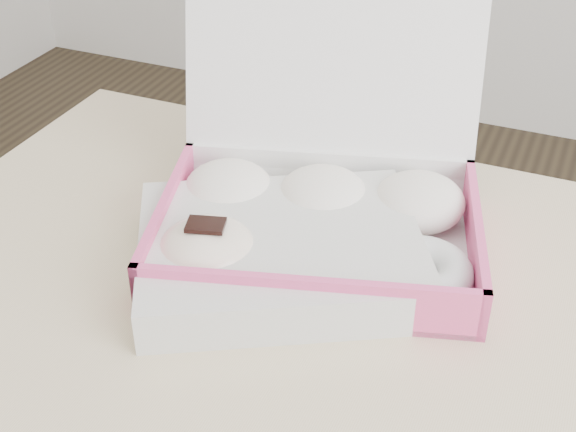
% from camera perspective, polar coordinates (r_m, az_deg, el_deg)
% --- Properties ---
extents(donut_box, '(0.38, 0.36, 0.23)m').
position_cam_1_polar(donut_box, '(0.81, 2.04, 0.38)').
color(donut_box, white).
rests_on(donut_box, table).
extents(newspapers, '(0.34, 0.32, 0.04)m').
position_cam_1_polar(newspapers, '(0.78, -0.55, -2.60)').
color(newspapers, white).
rests_on(newspapers, table).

